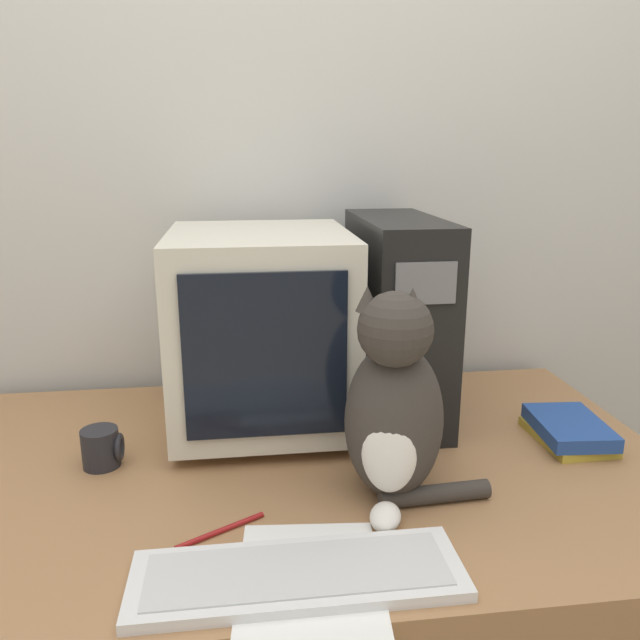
% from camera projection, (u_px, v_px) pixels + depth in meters
% --- Properties ---
extents(wall_back, '(7.00, 0.05, 2.50)m').
position_uv_depth(wall_back, '(270.00, 177.00, 1.61)').
color(wall_back, silver).
rests_on(wall_back, ground_plane).
extents(desk, '(1.55, 0.91, 0.71)m').
position_uv_depth(desk, '(291.00, 611.00, 1.35)').
color(desk, '#9E7047').
rests_on(desk, ground_plane).
extents(crt_monitor, '(0.39, 0.44, 0.44)m').
position_uv_depth(crt_monitor, '(261.00, 328.00, 1.38)').
color(crt_monitor, beige).
rests_on(crt_monitor, desk).
extents(computer_tower, '(0.17, 0.43, 0.46)m').
position_uv_depth(computer_tower, '(396.00, 318.00, 1.44)').
color(computer_tower, black).
rests_on(computer_tower, desk).
extents(keyboard, '(0.48, 0.16, 0.02)m').
position_uv_depth(keyboard, '(298.00, 575.00, 0.91)').
color(keyboard, silver).
rests_on(keyboard, desk).
extents(cat, '(0.28, 0.26, 0.39)m').
position_uv_depth(cat, '(394.00, 410.00, 1.09)').
color(cat, '#38332D').
rests_on(cat, desk).
extents(book_stack, '(0.15, 0.20, 0.05)m').
position_uv_depth(book_stack, '(569.00, 430.00, 1.34)').
color(book_stack, gold).
rests_on(book_stack, desk).
extents(pen, '(0.14, 0.09, 0.01)m').
position_uv_depth(pen, '(221.00, 531.00, 1.02)').
color(pen, maroon).
rests_on(pen, desk).
extents(paper_sheet, '(0.24, 0.31, 0.00)m').
position_uv_depth(paper_sheet, '(308.00, 585.00, 0.90)').
color(paper_sheet, white).
rests_on(paper_sheet, desk).
extents(mug, '(0.08, 0.07, 0.08)m').
position_uv_depth(mug, '(102.00, 448.00, 1.23)').
color(mug, '#232328').
rests_on(mug, desk).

